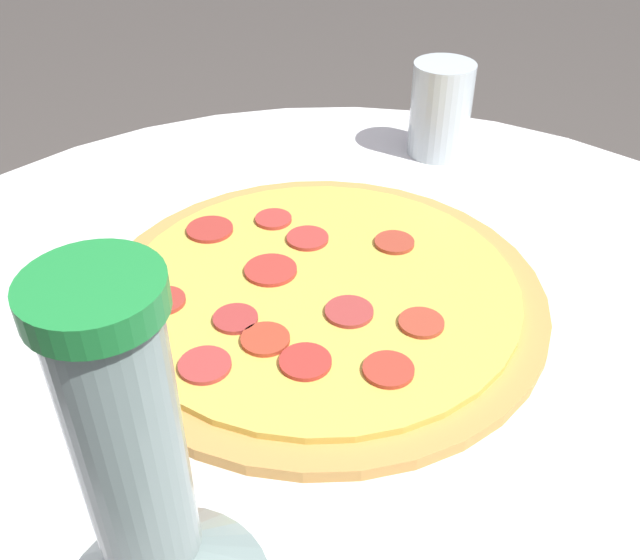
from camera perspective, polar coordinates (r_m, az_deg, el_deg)
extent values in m
cylinder|color=white|center=(0.55, 1.96, -6.11)|extent=(0.89, 0.89, 0.02)
cylinder|color=#C68E47|center=(0.58, 0.00, -1.19)|extent=(0.36, 0.36, 0.01)
cylinder|color=#E0BC4C|center=(0.57, 0.00, -0.56)|extent=(0.32, 0.32, 0.01)
cylinder|color=#A23834|center=(0.54, 2.34, -2.54)|extent=(0.04, 0.04, 0.00)
cylinder|color=#A5352B|center=(0.56, -12.39, -1.62)|extent=(0.03, 0.03, 0.00)
cylinder|color=#A53431|center=(0.54, -6.78, -3.09)|extent=(0.03, 0.03, 0.00)
cylinder|color=#B63731|center=(0.65, -3.75, 4.89)|extent=(0.03, 0.03, 0.00)
cylinder|color=#AC3835|center=(0.50, -9.20, -6.74)|extent=(0.04, 0.04, 0.00)
cylinder|color=#A43C29|center=(0.62, 5.97, 3.01)|extent=(0.03, 0.03, 0.00)
cylinder|color=#AF3731|center=(0.62, -1.00, 3.36)|extent=(0.04, 0.04, 0.00)
cylinder|color=#B03728|center=(0.50, 5.49, -7.14)|extent=(0.04, 0.04, 0.00)
cylinder|color=#B33C26|center=(0.52, -4.40, -4.74)|extent=(0.04, 0.04, 0.00)
cylinder|color=#AA3F2B|center=(0.54, 8.10, -3.41)|extent=(0.03, 0.03, 0.00)
cylinder|color=#B5342B|center=(0.58, -3.97, 0.80)|extent=(0.04, 0.04, 0.00)
cylinder|color=#B33129|center=(0.50, -1.01, -6.64)|extent=(0.04, 0.04, 0.00)
cylinder|color=#A7322A|center=(0.64, -8.81, 4.02)|extent=(0.04, 0.04, 0.00)
cylinder|color=gray|center=(0.19, -15.06, -12.41)|extent=(0.03, 0.03, 0.09)
cylinder|color=#1E8438|center=(0.16, -17.69, -1.20)|extent=(0.03, 0.03, 0.01)
cylinder|color=silver|center=(0.79, 9.63, 13.30)|extent=(0.07, 0.07, 0.10)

